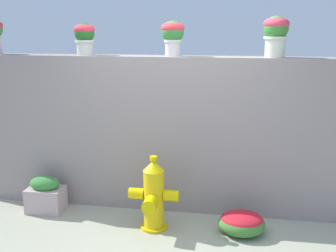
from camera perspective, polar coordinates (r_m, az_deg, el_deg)
name	(u,v)px	position (r m, az deg, el deg)	size (l,w,h in m)	color
ground_plane	(157,249)	(4.63, -1.54, -16.23)	(24.00, 24.00, 0.00)	#A1A28A
stone_wall	(174,134)	(5.29, 0.76, -1.07)	(5.23, 0.36, 1.93)	gray
potted_plant_1	(84,36)	(5.45, -11.22, 11.88)	(0.26, 0.26, 0.39)	beige
potted_plant_2	(173,34)	(5.15, 0.64, 12.36)	(0.28, 0.28, 0.42)	silver
potted_plant_3	(276,32)	(5.05, 14.37, 12.17)	(0.29, 0.29, 0.47)	beige
fire_hydrant	(154,197)	(4.87, -1.96, -9.50)	(0.58, 0.46, 0.87)	yellow
flower_bush_left	(242,222)	(4.94, 9.92, -12.69)	(0.53, 0.48, 0.26)	#407831
planter_box	(46,195)	(5.58, -16.20, -8.93)	(0.45, 0.31, 0.46)	#BBA0A0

